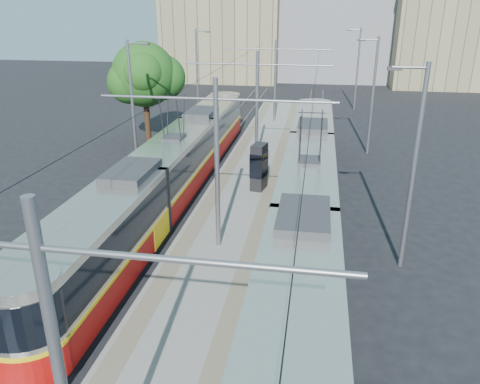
# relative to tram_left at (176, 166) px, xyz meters

# --- Properties ---
(platform) EXTENTS (4.00, 50.00, 0.30)m
(platform) POSITION_rel_tram_left_xyz_m (3.60, 3.15, -1.56)
(platform) COLOR gray
(platform) RESTS_ON ground
(tactile_strip_left) EXTENTS (0.70, 50.00, 0.01)m
(tactile_strip_left) POSITION_rel_tram_left_xyz_m (2.15, 3.15, -1.40)
(tactile_strip_left) COLOR gray
(tactile_strip_left) RESTS_ON platform
(tactile_strip_right) EXTENTS (0.70, 50.00, 0.01)m
(tactile_strip_right) POSITION_rel_tram_left_xyz_m (5.05, 3.15, -1.40)
(tactile_strip_right) COLOR gray
(tactile_strip_right) RESTS_ON platform
(rails) EXTENTS (8.71, 70.00, 0.03)m
(rails) POSITION_rel_tram_left_xyz_m (3.60, 3.15, -1.69)
(rails) COLOR gray
(rails) RESTS_ON ground
(tram_left) EXTENTS (2.43, 29.91, 5.50)m
(tram_left) POSITION_rel_tram_left_xyz_m (0.00, 0.00, 0.00)
(tram_left) COLOR black
(tram_left) RESTS_ON ground
(tram_right) EXTENTS (2.43, 31.70, 5.50)m
(tram_right) POSITION_rel_tram_left_xyz_m (7.20, -2.93, 0.15)
(tram_right) COLOR black
(tram_right) RESTS_ON ground
(catenary) EXTENTS (9.20, 70.00, 7.00)m
(catenary) POSITION_rel_tram_left_xyz_m (3.60, 0.30, 2.82)
(catenary) COLOR slate
(catenary) RESTS_ON platform
(street_lamps) EXTENTS (15.18, 38.22, 8.00)m
(street_lamps) POSITION_rel_tram_left_xyz_m (3.60, 7.15, 2.47)
(street_lamps) COLOR slate
(street_lamps) RESTS_ON ground
(shelter) EXTENTS (0.92, 1.28, 2.57)m
(shelter) POSITION_rel_tram_left_xyz_m (4.43, 1.04, -0.06)
(shelter) COLOR black
(shelter) RESTS_ON platform
(tree) EXTENTS (5.20, 4.81, 7.56)m
(tree) POSITION_rel_tram_left_xyz_m (-5.00, 10.37, 3.40)
(tree) COLOR #382314
(tree) RESTS_ON ground
(building_left) EXTENTS (16.32, 12.24, 15.34)m
(building_left) POSITION_rel_tram_left_xyz_m (-6.40, 46.15, 5.97)
(building_left) COLOR gray
(building_left) RESTS_ON ground
(building_centre) EXTENTS (18.36, 14.28, 16.06)m
(building_centre) POSITION_rel_tram_left_xyz_m (9.60, 50.15, 6.33)
(building_centre) COLOR gray
(building_centre) RESTS_ON ground
(building_right) EXTENTS (14.28, 10.20, 12.46)m
(building_right) POSITION_rel_tram_left_xyz_m (23.60, 44.15, 4.53)
(building_right) COLOR gray
(building_right) RESTS_ON ground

